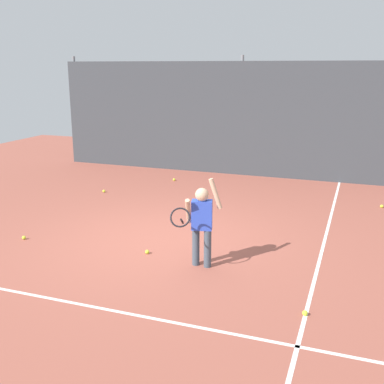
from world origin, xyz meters
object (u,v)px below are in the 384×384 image
(tennis_player, at_px, (201,220))
(tennis_ball_5, at_px, (174,180))
(tennis_ball_2, at_px, (382,206))
(tennis_ball_0, at_px, (147,252))
(tennis_ball_4, at_px, (305,313))
(tennis_ball_3, at_px, (104,191))
(tennis_ball_1, at_px, (24,238))

(tennis_player, height_order, tennis_ball_5, tennis_player)
(tennis_ball_2, bearing_deg, tennis_ball_0, -131.90)
(tennis_player, xyz_separation_m, tennis_ball_0, (-0.96, 0.16, -0.69))
(tennis_player, bearing_deg, tennis_ball_2, 43.49)
(tennis_ball_2, bearing_deg, tennis_ball_4, -100.81)
(tennis_player, distance_m, tennis_ball_3, 4.85)
(tennis_ball_3, relative_size, tennis_ball_4, 1.00)
(tennis_player, bearing_deg, tennis_ball_4, -43.96)
(tennis_player, bearing_deg, tennis_ball_3, 123.37)
(tennis_player, xyz_separation_m, tennis_ball_2, (2.62, 4.15, -0.69))
(tennis_ball_1, relative_size, tennis_ball_5, 1.00)
(tennis_ball_2, bearing_deg, tennis_ball_3, -171.55)
(tennis_ball_0, relative_size, tennis_ball_2, 1.00)
(tennis_ball_0, height_order, tennis_ball_3, same)
(tennis_player, relative_size, tennis_ball_4, 20.46)
(tennis_ball_5, bearing_deg, tennis_player, -63.68)
(tennis_ball_3, bearing_deg, tennis_player, -42.40)
(tennis_ball_4, xyz_separation_m, tennis_ball_5, (-4.07, 5.83, 0.00))
(tennis_ball_2, bearing_deg, tennis_ball_5, 171.70)
(tennis_ball_0, bearing_deg, tennis_ball_1, -176.29)
(tennis_ball_0, distance_m, tennis_ball_2, 5.37)
(tennis_player, xyz_separation_m, tennis_ball_5, (-2.42, 4.89, -0.69))
(tennis_ball_0, bearing_deg, tennis_ball_5, 107.14)
(tennis_ball_1, height_order, tennis_ball_5, same)
(tennis_ball_2, height_order, tennis_ball_5, same)
(tennis_ball_0, distance_m, tennis_ball_1, 2.29)
(tennis_ball_0, height_order, tennis_ball_2, same)
(tennis_ball_3, bearing_deg, tennis_ball_2, 8.45)
(tennis_ball_3, xyz_separation_m, tennis_ball_5, (1.13, 1.65, 0.00))
(tennis_ball_1, xyz_separation_m, tennis_ball_2, (5.86, 4.14, 0.00))
(tennis_player, xyz_separation_m, tennis_ball_3, (-3.55, 3.24, -0.69))
(tennis_player, distance_m, tennis_ball_1, 3.31)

